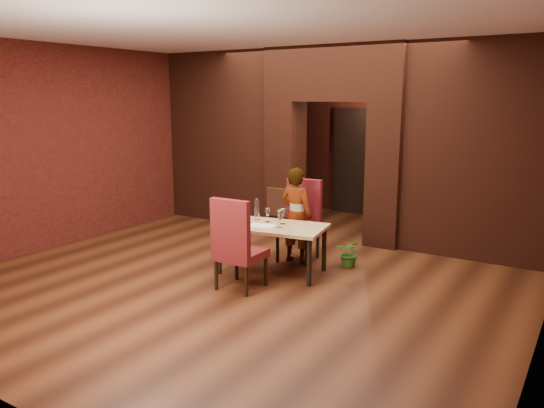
{
  "coord_description": "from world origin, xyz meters",
  "views": [
    {
      "loc": [
        3.88,
        -6.09,
        2.39
      ],
      "look_at": [
        0.03,
        0.0,
        0.92
      ],
      "focal_mm": 35.0,
      "sensor_mm": 36.0,
      "label": 1
    }
  ],
  "objects_px": {
    "chair_far": "(298,221)",
    "wine_glass_b": "(283,217)",
    "dining_table": "(272,249)",
    "chair_near": "(241,243)",
    "water_bottle": "(257,209)",
    "person_seated": "(296,215)",
    "wine_glass_a": "(268,215)",
    "potted_plant": "(350,253)",
    "wine_glass_c": "(280,219)",
    "wine_bucket": "(235,214)"
  },
  "relations": [
    {
      "from": "chair_far",
      "to": "wine_glass_b",
      "type": "bearing_deg",
      "value": -89.85
    },
    {
      "from": "dining_table",
      "to": "chair_near",
      "type": "bearing_deg",
      "value": -100.84
    },
    {
      "from": "dining_table",
      "to": "water_bottle",
      "type": "xyz_separation_m",
      "value": [
        -0.36,
        0.16,
        0.49
      ]
    },
    {
      "from": "person_seated",
      "to": "wine_glass_a",
      "type": "xyz_separation_m",
      "value": [
        -0.2,
        -0.46,
        0.07
      ]
    },
    {
      "from": "wine_glass_b",
      "to": "potted_plant",
      "type": "relative_size",
      "value": 0.52
    },
    {
      "from": "wine_glass_b",
      "to": "chair_far",
      "type": "bearing_deg",
      "value": 96.74
    },
    {
      "from": "wine_glass_c",
      "to": "wine_bucket",
      "type": "xyz_separation_m",
      "value": [
        -0.72,
        -0.03,
        -0.01
      ]
    },
    {
      "from": "chair_far",
      "to": "wine_bucket",
      "type": "distance_m",
      "value": 0.99
    },
    {
      "from": "chair_far",
      "to": "wine_glass_c",
      "type": "height_order",
      "value": "chair_far"
    },
    {
      "from": "wine_bucket",
      "to": "potted_plant",
      "type": "height_order",
      "value": "wine_bucket"
    },
    {
      "from": "chair_near",
      "to": "potted_plant",
      "type": "distance_m",
      "value": 1.76
    },
    {
      "from": "chair_near",
      "to": "wine_glass_b",
      "type": "distance_m",
      "value": 0.87
    },
    {
      "from": "chair_far",
      "to": "water_bottle",
      "type": "relative_size",
      "value": 3.79
    },
    {
      "from": "wine_glass_c",
      "to": "water_bottle",
      "type": "distance_m",
      "value": 0.57
    },
    {
      "from": "chair_far",
      "to": "wine_glass_a",
      "type": "xyz_separation_m",
      "value": [
        -0.17,
        -0.56,
        0.17
      ]
    },
    {
      "from": "chair_near",
      "to": "water_bottle",
      "type": "distance_m",
      "value": 0.97
    },
    {
      "from": "dining_table",
      "to": "wine_bucket",
      "type": "bearing_deg",
      "value": -179.74
    },
    {
      "from": "wine_glass_a",
      "to": "wine_glass_c",
      "type": "xyz_separation_m",
      "value": [
        0.31,
        -0.19,
        0.02
      ]
    },
    {
      "from": "chair_near",
      "to": "wine_glass_a",
      "type": "distance_m",
      "value": 0.87
    },
    {
      "from": "chair_far",
      "to": "water_bottle",
      "type": "bearing_deg",
      "value": -132.84
    },
    {
      "from": "wine_glass_b",
      "to": "potted_plant",
      "type": "height_order",
      "value": "wine_glass_b"
    },
    {
      "from": "chair_far",
      "to": "wine_glass_a",
      "type": "relative_size",
      "value": 6.12
    },
    {
      "from": "chair_far",
      "to": "chair_near",
      "type": "relative_size",
      "value": 1.01
    },
    {
      "from": "potted_plant",
      "to": "wine_glass_c",
      "type": "bearing_deg",
      "value": -127.11
    },
    {
      "from": "water_bottle",
      "to": "chair_near",
      "type": "bearing_deg",
      "value": -68.37
    },
    {
      "from": "dining_table",
      "to": "potted_plant",
      "type": "distance_m",
      "value": 1.14
    },
    {
      "from": "chair_far",
      "to": "chair_near",
      "type": "bearing_deg",
      "value": -98.0
    },
    {
      "from": "chair_far",
      "to": "dining_table",
      "type": "bearing_deg",
      "value": -98.73
    },
    {
      "from": "dining_table",
      "to": "wine_glass_b",
      "type": "bearing_deg",
      "value": 44.22
    },
    {
      "from": "person_seated",
      "to": "wine_glass_b",
      "type": "relative_size",
      "value": 6.67
    },
    {
      "from": "dining_table",
      "to": "wine_glass_c",
      "type": "height_order",
      "value": "wine_glass_c"
    },
    {
      "from": "chair_far",
      "to": "potted_plant",
      "type": "distance_m",
      "value": 0.89
    },
    {
      "from": "wine_bucket",
      "to": "person_seated",
      "type": "bearing_deg",
      "value": 48.0
    },
    {
      "from": "potted_plant",
      "to": "dining_table",
      "type": "bearing_deg",
      "value": -136.17
    },
    {
      "from": "dining_table",
      "to": "water_bottle",
      "type": "height_order",
      "value": "water_bottle"
    },
    {
      "from": "dining_table",
      "to": "water_bottle",
      "type": "relative_size",
      "value": 4.57
    },
    {
      "from": "chair_near",
      "to": "wine_glass_c",
      "type": "bearing_deg",
      "value": -106.91
    },
    {
      "from": "chair_near",
      "to": "dining_table",
      "type": "bearing_deg",
      "value": -92.33
    },
    {
      "from": "chair_far",
      "to": "wine_bucket",
      "type": "height_order",
      "value": "chair_far"
    },
    {
      "from": "wine_glass_c",
      "to": "water_bottle",
      "type": "height_order",
      "value": "water_bottle"
    },
    {
      "from": "dining_table",
      "to": "chair_near",
      "type": "relative_size",
      "value": 1.21
    },
    {
      "from": "chair_near",
      "to": "wine_glass_b",
      "type": "xyz_separation_m",
      "value": [
        0.1,
        0.85,
        0.18
      ]
    },
    {
      "from": "person_seated",
      "to": "dining_table",
      "type": "bearing_deg",
      "value": 89.02
    },
    {
      "from": "chair_near",
      "to": "person_seated",
      "type": "relative_size",
      "value": 0.84
    },
    {
      "from": "chair_far",
      "to": "person_seated",
      "type": "relative_size",
      "value": 0.85
    },
    {
      "from": "chair_near",
      "to": "wine_bucket",
      "type": "xyz_separation_m",
      "value": [
        -0.55,
        0.62,
        0.19
      ]
    },
    {
      "from": "potted_plant",
      "to": "water_bottle",
      "type": "bearing_deg",
      "value": -151.82
    },
    {
      "from": "dining_table",
      "to": "wine_glass_b",
      "type": "relative_size",
      "value": 6.81
    },
    {
      "from": "water_bottle",
      "to": "potted_plant",
      "type": "xyz_separation_m",
      "value": [
        1.17,
        0.63,
        -0.62
      ]
    },
    {
      "from": "person_seated",
      "to": "potted_plant",
      "type": "xyz_separation_m",
      "value": [
        0.76,
        0.21,
        -0.5
      ]
    }
  ]
}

